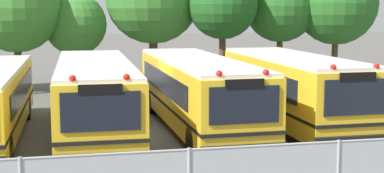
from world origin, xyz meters
The scene contains 9 objects.
ground_plane centered at (0.00, 0.00, 0.00)m, with size 160.00×160.00×0.00m, color #595651.
school_bus_1 centered at (-1.83, -0.04, 1.42)m, with size 2.71×10.75×2.69m.
school_bus_2 centered at (1.79, 0.14, 1.43)m, with size 2.56×10.90×2.71m.
school_bus_3 centered at (5.30, -0.19, 1.45)m, with size 2.58×9.49×2.77m.
tree_2 centered at (-5.04, 10.34, 4.40)m, with size 4.42×4.42×6.56m.
tree_3 centered at (-2.29, 11.11, 3.57)m, with size 3.25×3.25×5.14m.
tree_5 centered at (5.27, 9.32, 4.62)m, with size 3.63×3.63×6.37m.
tree_6 centered at (8.67, 10.14, 4.53)m, with size 3.95×3.95×6.45m.
tree_7 centered at (11.72, 9.51, 4.64)m, with size 4.49×4.49×6.85m.
Camera 1 is at (-2.76, -19.56, 4.33)m, focal length 53.61 mm.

